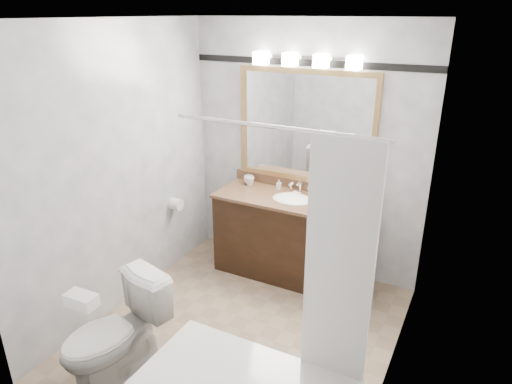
# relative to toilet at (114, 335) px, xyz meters

# --- Properties ---
(room) EXTENTS (2.42, 2.62, 2.52)m
(room) POSITION_rel_toilet_xyz_m (0.54, 0.90, 0.85)
(room) COLOR gray
(room) RESTS_ON ground
(vanity) EXTENTS (1.53, 0.58, 0.97)m
(vanity) POSITION_rel_toilet_xyz_m (0.54, 1.91, 0.05)
(vanity) COLOR black
(vanity) RESTS_ON ground
(mirror) EXTENTS (1.40, 0.04, 1.10)m
(mirror) POSITION_rel_toilet_xyz_m (0.54, 2.18, 1.10)
(mirror) COLOR #A8814C
(mirror) RESTS_ON room
(vanity_light_bar) EXTENTS (1.02, 0.14, 0.12)m
(vanity_light_bar) POSITION_rel_toilet_xyz_m (0.54, 2.12, 1.74)
(vanity_light_bar) COLOR silver
(vanity_light_bar) RESTS_ON room
(accent_stripe) EXTENTS (2.40, 0.01, 0.06)m
(accent_stripe) POSITION_rel_toilet_xyz_m (0.54, 2.19, 1.70)
(accent_stripe) COLOR black
(accent_stripe) RESTS_ON room
(tp_roll) EXTENTS (0.11, 0.12, 0.12)m
(tp_roll) POSITION_rel_toilet_xyz_m (-0.60, 1.56, 0.30)
(tp_roll) COLOR white
(tp_roll) RESTS_ON room
(toilet) EXTENTS (0.62, 0.86, 0.79)m
(toilet) POSITION_rel_toilet_xyz_m (0.00, 0.00, 0.00)
(toilet) COLOR white
(toilet) RESTS_ON ground
(tissue_box) EXTENTS (0.21, 0.12, 0.09)m
(tissue_box) POSITION_rel_toilet_xyz_m (0.00, -0.22, 0.44)
(tissue_box) COLOR white
(tissue_box) RESTS_ON toilet
(coffee_maker) EXTENTS (0.20, 0.25, 0.38)m
(coffee_maker) POSITION_rel_toilet_xyz_m (1.15, 1.88, 0.65)
(coffee_maker) COLOR black
(coffee_maker) RESTS_ON vanity
(cup_left) EXTENTS (0.12, 0.12, 0.08)m
(cup_left) POSITION_rel_toilet_xyz_m (-0.03, 2.09, 0.50)
(cup_left) COLOR white
(cup_left) RESTS_ON vanity
(cup_right) EXTENTS (0.10, 0.10, 0.09)m
(cup_right) POSITION_rel_toilet_xyz_m (-0.00, 2.05, 0.50)
(cup_right) COLOR white
(cup_right) RESTS_ON vanity
(soap_bottle_a) EXTENTS (0.05, 0.05, 0.10)m
(soap_bottle_a) POSITION_rel_toilet_xyz_m (0.32, 2.09, 0.50)
(soap_bottle_a) COLOR white
(soap_bottle_a) RESTS_ON vanity
(soap_bar) EXTENTS (0.09, 0.07, 0.02)m
(soap_bar) POSITION_rel_toilet_xyz_m (0.53, 2.03, 0.47)
(soap_bar) COLOR beige
(soap_bar) RESTS_ON vanity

